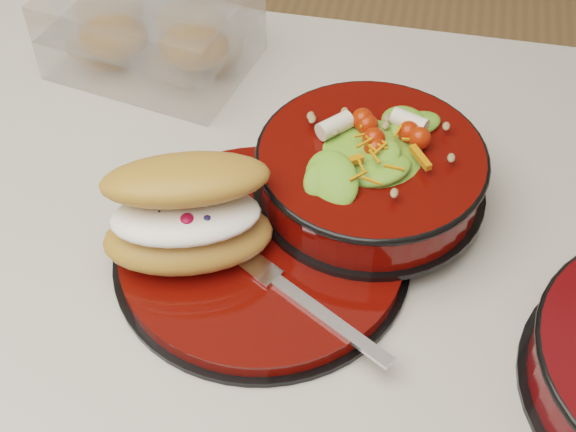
% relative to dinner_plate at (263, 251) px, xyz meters
% --- Properties ---
extents(dinner_plate, '(0.27, 0.27, 0.02)m').
position_rel_dinner_plate_xyz_m(dinner_plate, '(0.00, 0.00, 0.00)').
color(dinner_plate, black).
rests_on(dinner_plate, island_counter).
extents(salad_bowl, '(0.22, 0.22, 0.09)m').
position_rel_dinner_plate_xyz_m(salad_bowl, '(0.08, 0.09, 0.04)').
color(salad_bowl, black).
rests_on(salad_bowl, dinner_plate).
extents(croissant, '(0.17, 0.14, 0.09)m').
position_rel_dinner_plate_xyz_m(croissant, '(-0.06, -0.01, 0.05)').
color(croissant, '#C1823B').
rests_on(croissant, dinner_plate).
extents(fork, '(0.15, 0.10, 0.00)m').
position_rel_dinner_plate_xyz_m(fork, '(0.05, -0.06, 0.01)').
color(fork, silver).
rests_on(fork, dinner_plate).
extents(pastry_box, '(0.24, 0.19, 0.09)m').
position_rel_dinner_plate_xyz_m(pastry_box, '(-0.19, 0.26, 0.03)').
color(pastry_box, white).
rests_on(pastry_box, island_counter).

